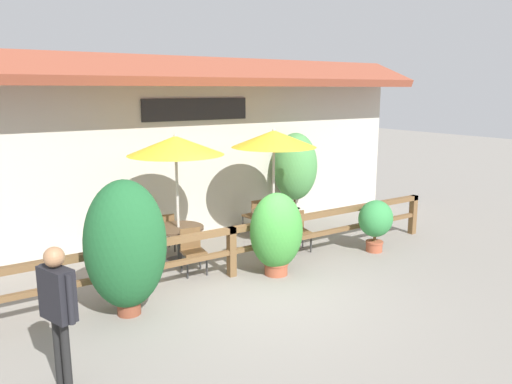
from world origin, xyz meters
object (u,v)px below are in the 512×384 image
chair_middle_wallside (255,214)px  potted_plant_broad_leaf (376,221)px  chair_near_streetside (192,249)px  potted_plant_corner_fern (295,167)px  chair_near_wallside (164,230)px  patio_umbrella_middle (274,139)px  potted_plant_small_flowering (276,232)px  patio_umbrella_near (176,146)px  dining_table_near (179,234)px  chair_middle_streetside (298,229)px  potted_plant_entrance_palm (126,245)px  pedestrian (58,299)px  dining_table_middle (273,217)px

chair_middle_wallside → potted_plant_broad_leaf: (1.38, -2.60, 0.21)m
chair_middle_wallside → potted_plant_broad_leaf: size_ratio=0.75×
chair_near_streetside → potted_plant_corner_fern: size_ratio=0.36×
chair_near_wallside → chair_middle_wallside: (2.43, 0.10, 0.00)m
chair_near_streetside → patio_umbrella_middle: patio_umbrella_middle is taller
potted_plant_small_flowering → potted_plant_corner_fern: size_ratio=0.67×
potted_plant_small_flowering → potted_plant_broad_leaf: (2.59, -0.07, -0.14)m
potted_plant_corner_fern → chair_near_wallside: bearing=-173.4°
patio_umbrella_near → dining_table_near: bearing=0.0°
chair_middle_wallside → potted_plant_small_flowering: (-1.20, -2.53, 0.35)m
patio_umbrella_middle → chair_middle_streetside: patio_umbrella_middle is taller
potted_plant_entrance_palm → chair_middle_wallside: bearing=32.7°
chair_near_streetside → potted_plant_corner_fern: 4.52m
potted_plant_broad_leaf → pedestrian: bearing=-167.4°
chair_near_streetside → dining_table_middle: size_ratio=0.83×
potted_plant_corner_fern → chair_near_streetside: bearing=-154.1°
chair_near_streetside → potted_plant_small_flowering: potted_plant_small_flowering is taller
patio_umbrella_middle → potted_plant_broad_leaf: (1.42, -1.80, -1.69)m
dining_table_middle → potted_plant_small_flowering: 2.10m
potted_plant_small_flowering → patio_umbrella_middle: bearing=56.0°
patio_umbrella_near → chair_middle_wallside: 3.19m
dining_table_near → pedestrian: (-3.02, -3.29, 0.53)m
chair_middle_wallside → pedestrian: 6.86m
potted_plant_broad_leaf → potted_plant_small_flowering: bearing=178.5°
chair_middle_wallside → potted_plant_small_flowering: 2.83m
chair_near_streetside → chair_middle_wallside: same height
chair_near_streetside → chair_middle_wallside: size_ratio=1.00×
potted_plant_entrance_palm → pedestrian: potted_plant_entrance_palm is taller
potted_plant_small_flowering → dining_table_near: bearing=125.8°
chair_middle_streetside → potted_plant_broad_leaf: 1.68m
chair_middle_streetside → chair_middle_wallside: same height
patio_umbrella_middle → pedestrian: 6.48m
dining_table_near → potted_plant_entrance_palm: 2.54m
potted_plant_corner_fern → patio_umbrella_middle: bearing=-142.9°
dining_table_middle → potted_plant_small_flowering: bearing=-124.0°
patio_umbrella_near → dining_table_middle: 2.99m
patio_umbrella_near → chair_near_streetside: bearing=-94.4°
chair_near_streetside → potted_plant_small_flowering: bearing=-28.6°
dining_table_middle → potted_plant_broad_leaf: bearing=-51.8°
potted_plant_broad_leaf → chair_near_streetside: bearing=165.1°
potted_plant_corner_fern → pedestrian: size_ratio=1.36×
potted_plant_small_flowering → potted_plant_broad_leaf: potted_plant_small_flowering is taller
dining_table_middle → potted_plant_broad_leaf: 2.29m
potted_plant_small_flowering → potted_plant_entrance_palm: bearing=-177.8°
patio_umbrella_middle → potted_plant_entrance_palm: patio_umbrella_middle is taller
chair_middle_wallside → potted_plant_corner_fern: (1.49, 0.35, 0.98)m
potted_plant_corner_fern → dining_table_middle: bearing=-142.9°
chair_middle_wallside → pedestrian: size_ratio=0.49×
potted_plant_entrance_palm → potted_plant_corner_fern: bearing=28.1°
potted_plant_small_flowering → chair_middle_wallside: bearing=64.7°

